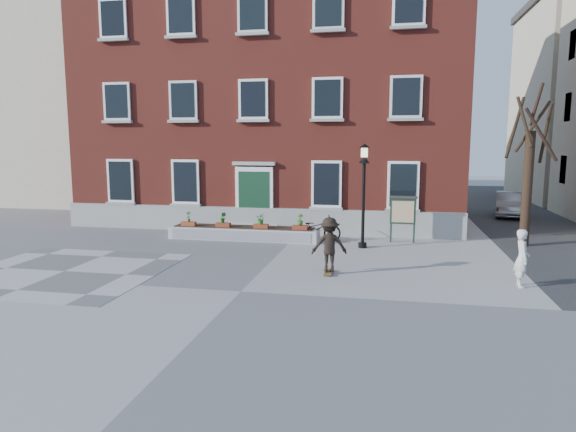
% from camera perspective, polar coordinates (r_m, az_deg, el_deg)
% --- Properties ---
extents(ground, '(100.00, 100.00, 0.00)m').
position_cam_1_polar(ground, '(14.03, -5.26, -8.35)').
color(ground, gray).
rests_on(ground, ground).
extents(checker_patch, '(6.00, 6.00, 0.01)m').
position_cam_1_polar(checker_patch, '(17.49, -23.58, -5.65)').
color(checker_patch, '#58585A').
rests_on(checker_patch, ground).
extents(distant_building, '(10.00, 12.00, 13.00)m').
position_cam_1_polar(distant_building, '(39.56, -22.77, 11.28)').
color(distant_building, beige).
rests_on(distant_building, ground).
extents(bicycle, '(2.13, 1.09, 1.07)m').
position_cam_1_polar(bicycle, '(20.63, 3.08, -1.41)').
color(bicycle, black).
rests_on(bicycle, ground).
extents(parked_car, '(2.09, 4.13, 1.30)m').
position_cam_1_polar(parked_car, '(30.10, 23.40, 1.21)').
color(parked_car, '#A5A8AA').
rests_on(parked_car, ground).
extents(bystander, '(0.39, 0.59, 1.62)m').
position_cam_1_polar(bystander, '(15.63, 24.55, -4.28)').
color(bystander, silver).
rests_on(bystander, ground).
extents(brick_building, '(18.40, 10.85, 12.60)m').
position_cam_1_polar(brick_building, '(27.58, -1.07, 13.07)').
color(brick_building, maroon).
rests_on(brick_building, ground).
extents(planter_assembly, '(6.20, 1.12, 1.15)m').
position_cam_1_polar(planter_assembly, '(21.21, -4.92, -1.79)').
color(planter_assembly, silver).
rests_on(planter_assembly, ground).
extents(bare_tree, '(1.83, 1.83, 6.16)m').
position_cam_1_polar(bare_tree, '(21.54, 25.14, 4.27)').
color(bare_tree, '#322116').
rests_on(bare_tree, ground).
extents(lamp_post, '(0.40, 0.40, 3.93)m').
position_cam_1_polar(lamp_post, '(19.40, 8.42, 3.86)').
color(lamp_post, black).
rests_on(lamp_post, ground).
extents(notice_board, '(1.10, 0.16, 1.87)m').
position_cam_1_polar(notice_board, '(20.82, 12.65, 0.52)').
color(notice_board, '#193322').
rests_on(notice_board, ground).
extents(skateboarder, '(1.18, 0.84, 1.74)m').
position_cam_1_polar(skateboarder, '(15.61, 4.61, -3.21)').
color(skateboarder, brown).
rests_on(skateboarder, ground).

